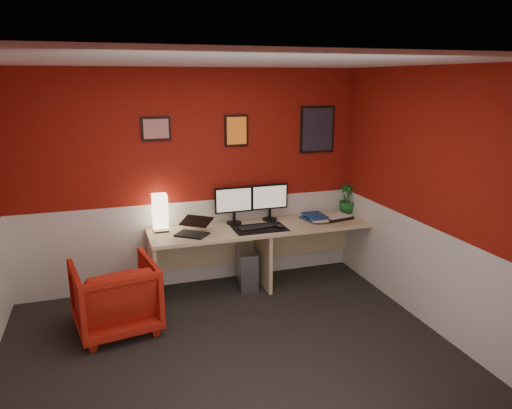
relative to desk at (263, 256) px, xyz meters
The scene contains 25 objects.
ground 1.63m from the desk, 117.99° to the right, with size 4.00×3.50×0.01m, color black.
ceiling 2.66m from the desk, 117.99° to the right, with size 4.00×3.50×0.01m, color white.
wall_back 1.21m from the desk, 155.20° to the left, with size 4.00×0.01×2.50m, color maroon.
wall_front 3.36m from the desk, 103.32° to the right, with size 4.00×0.01×2.50m, color maroon.
wall_right 2.08m from the desk, 48.27° to the right, with size 0.01×3.50×2.50m, color maroon.
wainscot_back 0.83m from the desk, 155.52° to the left, with size 4.00×0.01×1.00m, color silver.
wainscot_right 1.88m from the desk, 48.38° to the right, with size 0.01×3.50×1.00m, color silver.
desk is the anchor object (origin of this frame).
shoji_lamp 1.28m from the desk, behind, with size 0.16×0.16×0.40m, color #FFE5B2.
laptop 0.97m from the desk, behind, with size 0.33×0.23×0.22m, color black.
monitor_left 0.74m from the desk, 146.13° to the left, with size 0.45×0.06×0.58m, color black.
monitor_right 0.71m from the desk, 52.33° to the left, with size 0.45×0.06×0.58m, color black.
desk_mat 0.38m from the desk, 128.08° to the right, with size 0.60×0.38×0.01m, color black.
keyboard 0.40m from the desk, 145.26° to the right, with size 0.42×0.14×0.02m, color black.
mouse 0.44m from the desk, 43.65° to the right, with size 0.06×0.10×0.03m, color black.
book_bottom 0.68m from the desk, ahead, with size 0.22×0.29×0.03m, color navy.
book_middle 0.71m from the desk, ahead, with size 0.19×0.26×0.02m, color silver.
book_top 0.69m from the desk, ahead, with size 0.22×0.30×0.03m, color navy.
zen_tray 1.02m from the desk, ahead, with size 0.35×0.25×0.03m, color black.
potted_plant 1.33m from the desk, ahead, with size 0.20×0.20×0.36m, color #19591E.
pc_tower 0.23m from the desk, behind, with size 0.20×0.45×0.45m, color #99999E.
armchair 1.77m from the desk, 162.16° to the right, with size 0.75×0.77×0.70m, color red.
art_left 1.89m from the desk, 163.56° to the left, with size 0.32×0.02×0.26m, color red.
art_center 1.49m from the desk, 122.49° to the left, with size 0.28×0.02×0.36m, color orange.
art_right 1.66m from the desk, 22.21° to the left, with size 0.44×0.02×0.56m, color black.
Camera 1 is at (-0.96, -3.56, 2.38)m, focal length 33.44 mm.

